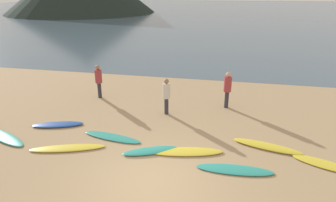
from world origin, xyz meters
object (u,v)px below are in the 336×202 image
(surfboard_0, at_px, (4,137))
(surfboard_4, at_px, (150,151))
(person_0, at_px, (99,79))
(surfboard_6, at_px, (235,170))
(surfboard_2, at_px, (68,148))
(surfboard_8, at_px, (325,164))
(surfboard_3, at_px, (112,137))
(surfboard_1, at_px, (58,125))
(surfboard_5, at_px, (186,152))
(person_1, at_px, (166,94))
(surfboard_7, at_px, (267,146))
(person_2, at_px, (228,87))

(surfboard_0, height_order, surfboard_4, surfboard_4)
(surfboard_0, relative_size, person_0, 1.46)
(surfboard_4, height_order, surfboard_6, surfboard_4)
(surfboard_0, relative_size, surfboard_2, 0.95)
(surfboard_8, bearing_deg, surfboard_3, -160.95)
(surfboard_0, xyz_separation_m, surfboard_1, (1.45, 1.36, 0.01))
(surfboard_6, bearing_deg, surfboard_0, 174.88)
(surfboard_4, xyz_separation_m, surfboard_5, (1.21, 0.21, -0.01))
(surfboard_0, relative_size, person_1, 1.51)
(surfboard_4, distance_m, surfboard_8, 5.70)
(surfboard_6, height_order, person_0, person_0)
(surfboard_7, bearing_deg, person_1, 167.19)
(surfboard_7, height_order, person_0, person_0)
(surfboard_2, distance_m, surfboard_7, 7.06)
(surfboard_1, height_order, surfboard_3, surfboard_1)
(surfboard_4, xyz_separation_m, surfboard_7, (3.98, 1.14, -0.00))
(surfboard_1, xyz_separation_m, surfboard_5, (5.46, -1.00, -0.01))
(surfboard_7, relative_size, surfboard_8, 1.20)
(person_0, bearing_deg, person_2, -49.42)
(surfboard_0, xyz_separation_m, person_2, (8.14, 4.76, 0.97))
(person_2, bearing_deg, surfboard_8, -121.49)
(surfboard_1, relative_size, person_0, 1.20)
(surfboard_2, bearing_deg, surfboard_6, -19.40)
(surfboard_5, xyz_separation_m, person_2, (1.24, 4.40, 0.97))
(person_2, bearing_deg, person_0, 111.00)
(person_2, bearing_deg, surfboard_6, -154.39)
(surfboard_5, relative_size, person_0, 1.50)
(surfboard_4, distance_m, surfboard_6, 2.90)
(person_0, relative_size, person_1, 1.04)
(surfboard_2, bearing_deg, person_2, 24.88)
(person_1, bearing_deg, surfboard_4, -91.12)
(surfboard_6, distance_m, surfboard_8, 2.98)
(surfboard_6, relative_size, person_2, 1.38)
(surfboard_1, distance_m, person_2, 7.57)
(surfboard_3, height_order, surfboard_6, surfboard_3)
(surfboard_6, bearing_deg, surfboard_5, 153.34)
(surfboard_2, distance_m, surfboard_8, 8.63)
(surfboard_7, distance_m, person_2, 3.91)
(surfboard_3, xyz_separation_m, surfboard_7, (5.65, 0.46, 0.02))
(surfboard_0, xyz_separation_m, surfboard_6, (8.54, -0.38, -0.01))
(surfboard_1, xyz_separation_m, person_0, (0.34, 3.42, 0.95))
(surfboard_6, distance_m, person_2, 5.24)
(surfboard_4, bearing_deg, person_2, 36.55)
(person_1, height_order, person_2, person_2)
(surfboard_0, bearing_deg, surfboard_1, 65.92)
(surfboard_1, height_order, surfboard_6, surfboard_1)
(surfboard_3, height_order, person_0, person_0)
(surfboard_2, distance_m, surfboard_3, 1.65)
(surfboard_7, xyz_separation_m, surfboard_8, (1.71, -0.78, -0.02))
(person_0, bearing_deg, surfboard_1, -144.87)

